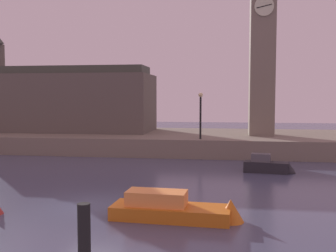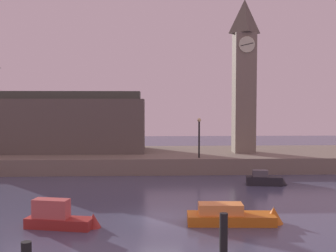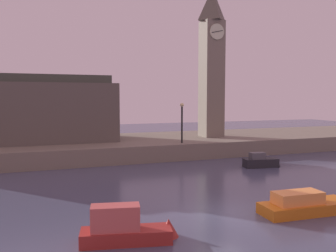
{
  "view_description": "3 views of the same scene",
  "coord_description": "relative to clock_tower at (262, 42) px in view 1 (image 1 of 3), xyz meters",
  "views": [
    {
      "loc": [
        5.93,
        -16.99,
        4.91
      ],
      "look_at": [
        1.31,
        14.97,
        2.53
      ],
      "focal_mm": 42.72,
      "sensor_mm": 36.0,
      "label": 1
    },
    {
      "loc": [
        -0.6,
        -23.95,
        6.61
      ],
      "look_at": [
        1.02,
        15.08,
        4.48
      ],
      "focal_mm": 44.86,
      "sensor_mm": 36.0,
      "label": 2
    },
    {
      "loc": [
        -8.61,
        -15.12,
        5.69
      ],
      "look_at": [
        2.44,
        14.71,
        3.16
      ],
      "focal_mm": 37.95,
      "sensor_mm": 36.0,
      "label": 3
    }
  ],
  "objects": [
    {
      "name": "far_embankment",
      "position": [
        -9.04,
        0.89,
        -8.89
      ],
      "size": [
        70.0,
        12.0,
        1.5
      ],
      "primitive_type": "cube",
      "color": "slate",
      "rests_on": "ground"
    },
    {
      "name": "mooring_post_right",
      "position": [
        -6.7,
        -26.45,
        -8.56
      ],
      "size": [
        0.34,
        0.34,
        2.17
      ],
      "primitive_type": "cylinder",
      "color": "black",
      "rests_on": "ground"
    },
    {
      "name": "ground_plane",
      "position": [
        -9.04,
        -19.11,
        -9.64
      ],
      "size": [
        120.0,
        120.0,
        0.0
      ],
      "primitive_type": "plane",
      "color": "#474C66"
    },
    {
      "name": "clock_tower",
      "position": [
        0.0,
        0.0,
        0.0
      ],
      "size": [
        2.34,
        2.38,
        15.72
      ],
      "color": "slate",
      "rests_on": "far_embankment"
    },
    {
      "name": "boat_barge_dark",
      "position": [
        -0.25,
        -9.84,
        -9.2
      ],
      "size": [
        3.4,
        1.46,
        1.22
      ],
      "color": "#232328",
      "rests_on": "ground"
    },
    {
      "name": "boat_patrol_orange",
      "position": [
        -4.66,
        -20.53,
        -9.26
      ],
      "size": [
        5.54,
        1.83,
        1.42
      ],
      "color": "orange",
      "rests_on": "ground"
    },
    {
      "name": "parliament_hall",
      "position": [
        -19.36,
        2.0,
        -5.02
      ],
      "size": [
        17.43,
        6.78,
        10.43
      ],
      "color": "#5B544C",
      "rests_on": "far_embankment"
    },
    {
      "name": "streetlamp",
      "position": [
        -5.11,
        -4.07,
        -5.81
      ],
      "size": [
        0.36,
        0.36,
        3.72
      ],
      "color": "black",
      "rests_on": "far_embankment"
    }
  ]
}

